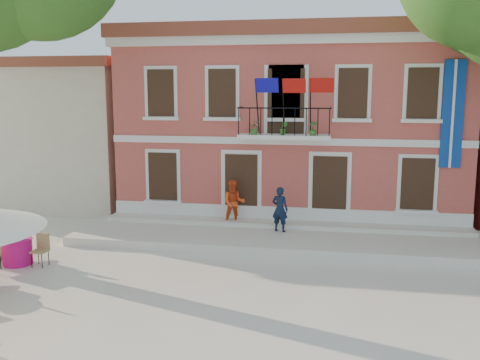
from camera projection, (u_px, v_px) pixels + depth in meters
name	position (u px, v px, depth m)	size (l,w,h in m)	color
ground	(187.00, 285.00, 14.16)	(90.00, 90.00, 0.00)	beige
main_building	(295.00, 121.00, 22.87)	(13.50, 9.59, 7.50)	#CC4A49
neighbor_west	(60.00, 129.00, 25.98)	(9.40, 9.40, 6.40)	beige
terrace	(280.00, 238.00, 18.05)	(14.00, 3.40, 0.30)	silver
pedestrian_navy	(280.00, 209.00, 18.27)	(0.57, 0.37, 1.56)	black
pedestrian_orange	(234.00, 203.00, 19.11)	(0.80, 0.62, 1.65)	#E94A1B
cafe_table_3	(17.00, 250.00, 15.78)	(1.67, 1.87, 0.95)	#C9127D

